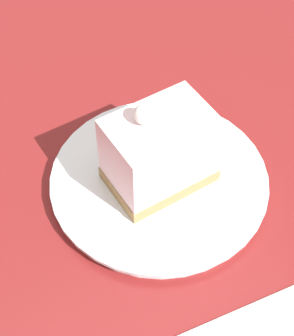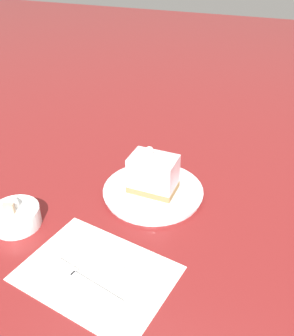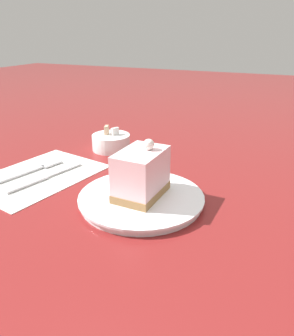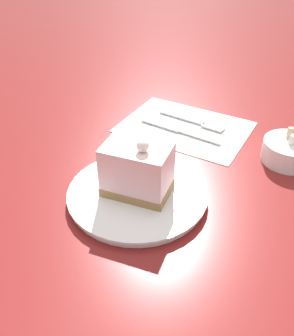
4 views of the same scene
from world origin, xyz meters
TOP-DOWN VIEW (x-y plane):
  - ground_plane at (0.00, 0.00)m, footprint 4.00×4.00m
  - plate at (-0.00, 0.00)m, footprint 0.22×0.22m
  - cake_slice at (-0.00, 0.00)m, footprint 0.07×0.10m

SIDE VIEW (x-z plane):
  - ground_plane at x=0.00m, z-range 0.00..0.00m
  - plate at x=0.00m, z-range 0.00..0.02m
  - cake_slice at x=0.00m, z-range 0.01..0.11m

